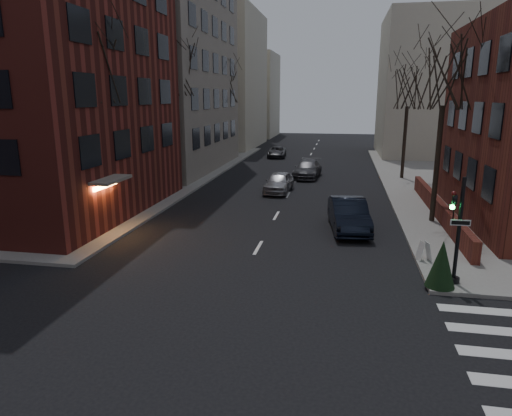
{
  "coord_description": "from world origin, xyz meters",
  "views": [
    {
      "loc": [
        3.67,
        -8.04,
        6.95
      ],
      "look_at": [
        -0.04,
        11.68,
        2.0
      ],
      "focal_mm": 32.0,
      "sensor_mm": 36.0,
      "label": 1
    }
  ],
  "objects_px": {
    "tree_left_b": "(177,69)",
    "tree_right_b": "(409,88)",
    "evergreen_shrub": "(442,264)",
    "car_lane_silver": "(279,182)",
    "car_lane_far": "(277,152)",
    "sandwich_board": "(424,251)",
    "traffic_signal": "(456,237)",
    "streetlamp_far": "(234,121)",
    "car_lane_gray": "(307,169)",
    "tree_right_a": "(446,74)",
    "streetlamp_near": "(168,136)",
    "parked_sedan": "(349,215)",
    "tree_left_c": "(224,85)",
    "tree_left_a": "(93,65)"
  },
  "relations": [
    {
      "from": "sandwich_board",
      "to": "evergreen_shrub",
      "type": "xyz_separation_m",
      "value": [
        0.12,
        -2.78,
        0.47
      ]
    },
    {
      "from": "streetlamp_near",
      "to": "car_lane_silver",
      "type": "relative_size",
      "value": 1.43
    },
    {
      "from": "car_lane_gray",
      "to": "car_lane_far",
      "type": "xyz_separation_m",
      "value": [
        -4.54,
        12.9,
        -0.13
      ]
    },
    {
      "from": "traffic_signal",
      "to": "evergreen_shrub",
      "type": "distance_m",
      "value": 1.13
    },
    {
      "from": "tree_right_a",
      "to": "streetlamp_near",
      "type": "bearing_deg",
      "value": 166.76
    },
    {
      "from": "tree_right_b",
      "to": "evergreen_shrub",
      "type": "height_order",
      "value": "tree_right_b"
    },
    {
      "from": "tree_right_b",
      "to": "evergreen_shrub",
      "type": "xyz_separation_m",
      "value": [
        -1.38,
        -23.5,
        -6.56
      ]
    },
    {
      "from": "streetlamp_near",
      "to": "sandwich_board",
      "type": "relative_size",
      "value": 7.69
    },
    {
      "from": "tree_left_b",
      "to": "tree_left_c",
      "type": "distance_m",
      "value": 14.03
    },
    {
      "from": "tree_left_b",
      "to": "tree_left_c",
      "type": "xyz_separation_m",
      "value": [
        0.0,
        14.0,
        -0.88
      ]
    },
    {
      "from": "traffic_signal",
      "to": "streetlamp_far",
      "type": "height_order",
      "value": "streetlamp_far"
    },
    {
      "from": "traffic_signal",
      "to": "car_lane_far",
      "type": "relative_size",
      "value": 0.91
    },
    {
      "from": "streetlamp_far",
      "to": "evergreen_shrub",
      "type": "bearing_deg",
      "value": -65.01
    },
    {
      "from": "tree_left_b",
      "to": "parked_sedan",
      "type": "bearing_deg",
      "value": -38.31
    },
    {
      "from": "car_lane_silver",
      "to": "car_lane_gray",
      "type": "bearing_deg",
      "value": 79.89
    },
    {
      "from": "parked_sedan",
      "to": "car_lane_far",
      "type": "bearing_deg",
      "value": 98.27
    },
    {
      "from": "car_lane_silver",
      "to": "tree_right_a",
      "type": "bearing_deg",
      "value": -31.99
    },
    {
      "from": "streetlamp_near",
      "to": "tree_left_c",
      "type": "bearing_deg",
      "value": 91.91
    },
    {
      "from": "tree_right_b",
      "to": "streetlamp_near",
      "type": "distance_m",
      "value": 20.01
    },
    {
      "from": "parked_sedan",
      "to": "car_lane_gray",
      "type": "xyz_separation_m",
      "value": [
        -3.38,
        15.74,
        -0.1
      ]
    },
    {
      "from": "tree_left_b",
      "to": "tree_left_c",
      "type": "bearing_deg",
      "value": 90.0
    },
    {
      "from": "traffic_signal",
      "to": "tree_right_a",
      "type": "bearing_deg",
      "value": 84.53
    },
    {
      "from": "streetlamp_near",
      "to": "tree_left_b",
      "type": "bearing_deg",
      "value": 98.53
    },
    {
      "from": "car_lane_gray",
      "to": "evergreen_shrub",
      "type": "xyz_separation_m",
      "value": [
        6.62,
        -22.99,
        0.29
      ]
    },
    {
      "from": "evergreen_shrub",
      "to": "sandwich_board",
      "type": "bearing_deg",
      "value": 92.39
    },
    {
      "from": "tree_right_b",
      "to": "streetlamp_far",
      "type": "bearing_deg",
      "value": 149.53
    },
    {
      "from": "tree_left_b",
      "to": "streetlamp_far",
      "type": "height_order",
      "value": "tree_left_b"
    },
    {
      "from": "tree_left_b",
      "to": "car_lane_gray",
      "type": "bearing_deg",
      "value": 29.75
    },
    {
      "from": "tree_left_b",
      "to": "tree_right_b",
      "type": "distance_m",
      "value": 18.64
    },
    {
      "from": "tree_right_b",
      "to": "streetlamp_near",
      "type": "relative_size",
      "value": 1.46
    },
    {
      "from": "tree_right_b",
      "to": "car_lane_far",
      "type": "height_order",
      "value": "tree_right_b"
    },
    {
      "from": "parked_sedan",
      "to": "sandwich_board",
      "type": "height_order",
      "value": "parked_sedan"
    },
    {
      "from": "car_lane_far",
      "to": "parked_sedan",
      "type": "bearing_deg",
      "value": -78.45
    },
    {
      "from": "streetlamp_far",
      "to": "car_lane_silver",
      "type": "relative_size",
      "value": 1.43
    },
    {
      "from": "parked_sedan",
      "to": "car_lane_gray",
      "type": "distance_m",
      "value": 16.1
    },
    {
      "from": "evergreen_shrub",
      "to": "tree_right_b",
      "type": "bearing_deg",
      "value": 86.63
    },
    {
      "from": "tree_left_a",
      "to": "tree_right_a",
      "type": "relative_size",
      "value": 1.06
    },
    {
      "from": "streetlamp_near",
      "to": "evergreen_shrub",
      "type": "relative_size",
      "value": 3.57
    },
    {
      "from": "parked_sedan",
      "to": "car_lane_far",
      "type": "relative_size",
      "value": 1.17
    },
    {
      "from": "streetlamp_far",
      "to": "car_lane_gray",
      "type": "bearing_deg",
      "value": -49.44
    },
    {
      "from": "parked_sedan",
      "to": "traffic_signal",
      "type": "bearing_deg",
      "value": -68.06
    },
    {
      "from": "tree_right_b",
      "to": "tree_left_b",
      "type": "bearing_deg",
      "value": -161.18
    },
    {
      "from": "car_lane_gray",
      "to": "sandwich_board",
      "type": "relative_size",
      "value": 6.22
    },
    {
      "from": "car_lane_silver",
      "to": "car_lane_far",
      "type": "relative_size",
      "value": 1.0
    },
    {
      "from": "parked_sedan",
      "to": "tree_left_c",
      "type": "bearing_deg",
      "value": 110.98
    },
    {
      "from": "car_lane_silver",
      "to": "tree_right_b",
      "type": "bearing_deg",
      "value": 40.19
    },
    {
      "from": "tree_left_a",
      "to": "sandwich_board",
      "type": "distance_m",
      "value": 18.14
    },
    {
      "from": "car_lane_far",
      "to": "sandwich_board",
      "type": "height_order",
      "value": "car_lane_far"
    },
    {
      "from": "tree_left_b",
      "to": "sandwich_board",
      "type": "distance_m",
      "value": 23.36
    },
    {
      "from": "tree_left_c",
      "to": "sandwich_board",
      "type": "distance_m",
      "value": 33.76
    }
  ]
}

